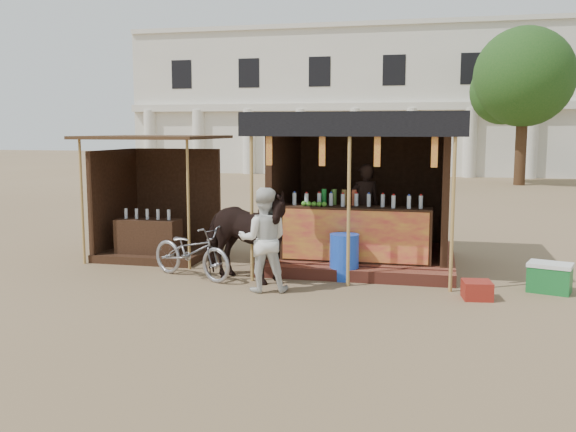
# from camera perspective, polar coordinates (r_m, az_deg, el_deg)

# --- Properties ---
(ground) EXTENTS (120.00, 120.00, 0.00)m
(ground) POSITION_cam_1_polar(r_m,az_deg,el_deg) (9.15, -2.28, -8.17)
(ground) COLOR #846B4C
(ground) RESTS_ON ground
(main_stall) EXTENTS (3.60, 3.61, 2.78)m
(main_stall) POSITION_cam_1_polar(r_m,az_deg,el_deg) (12.01, 6.56, 0.60)
(main_stall) COLOR brown
(main_stall) RESTS_ON ground
(secondary_stall) EXTENTS (2.40, 2.40, 2.38)m
(secondary_stall) POSITION_cam_1_polar(r_m,az_deg,el_deg) (13.05, -12.02, 0.28)
(secondary_stall) COLOR #3A2215
(secondary_stall) RESTS_ON ground
(cow) EXTENTS (2.03, 1.38, 1.57)m
(cow) POSITION_cam_1_polar(r_m,az_deg,el_deg) (10.51, -4.03, -1.72)
(cow) COLOR black
(cow) RESTS_ON ground
(motorbike) EXTENTS (1.84, 1.27, 0.92)m
(motorbike) POSITION_cam_1_polar(r_m,az_deg,el_deg) (10.96, -8.56, -3.12)
(motorbike) COLOR #97979F
(motorbike) RESTS_ON ground
(bystander) EXTENTS (0.91, 0.78, 1.62)m
(bystander) POSITION_cam_1_polar(r_m,az_deg,el_deg) (9.91, -2.20, -2.12)
(bystander) COLOR silver
(bystander) RESTS_ON ground
(blue_barrel) EXTENTS (0.57, 0.57, 0.77)m
(blue_barrel) POSITION_cam_1_polar(r_m,az_deg,el_deg) (10.79, 5.02, -3.63)
(blue_barrel) COLOR blue
(blue_barrel) RESTS_ON ground
(red_crate) EXTENTS (0.46, 0.47, 0.27)m
(red_crate) POSITION_cam_1_polar(r_m,az_deg,el_deg) (9.98, 16.45, -6.33)
(red_crate) COLOR maroon
(red_crate) RESTS_ON ground
(cooler) EXTENTS (0.74, 0.61, 0.46)m
(cooler) POSITION_cam_1_polar(r_m,az_deg,el_deg) (10.74, 22.23, -5.07)
(cooler) COLOR #186D2C
(cooler) RESTS_ON ground
(background_building) EXTENTS (26.00, 7.45, 8.18)m
(background_building) POSITION_cam_1_polar(r_m,az_deg,el_deg) (38.70, 6.69, 9.87)
(background_building) COLOR silver
(background_building) RESTS_ON ground
(tree) EXTENTS (4.50, 4.40, 7.00)m
(tree) POSITION_cam_1_polar(r_m,az_deg,el_deg) (30.90, 19.85, 11.23)
(tree) COLOR #382314
(tree) RESTS_ON ground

